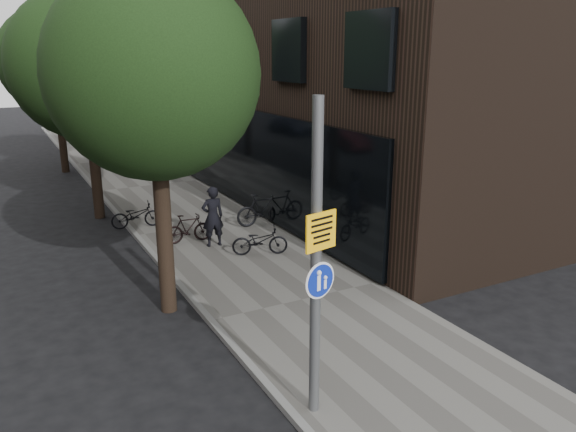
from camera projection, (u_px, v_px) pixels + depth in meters
ground at (379, 376)px, 10.30m from camera, size 120.00×120.00×0.00m
sidewalk at (204, 227)px, 18.86m from camera, size 4.50×60.00×0.12m
curb_edge at (137, 237)px, 17.84m from camera, size 0.15×60.00×0.13m
street_tree_near at (156, 83)px, 11.64m from camera, size 4.40×4.40×7.50m
street_tree_mid at (87, 70)px, 18.83m from camera, size 5.00×5.00×7.80m
street_tree_far at (55, 65)px, 26.44m from camera, size 5.00×5.00×7.80m
signpost at (316, 263)px, 8.45m from camera, size 0.58×0.17×5.03m
pedestrian at (213, 216)px, 16.61m from camera, size 0.68×0.47×1.82m
parked_bike_facade_near at (260, 241)px, 16.01m from camera, size 1.68×1.08×0.83m
parked_bike_facade_far at (263, 209)px, 18.70m from camera, size 1.85×0.67×1.09m
parked_bike_curb_near at (136, 215)px, 18.47m from camera, size 1.66×0.74×0.84m
parked_bike_curb_far at (188, 228)px, 17.04m from camera, size 1.50×0.51×0.88m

